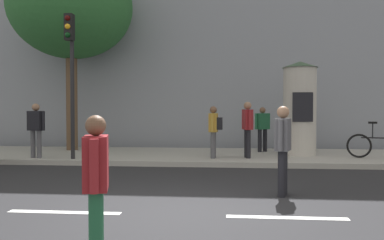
{
  "coord_description": "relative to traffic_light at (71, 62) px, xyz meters",
  "views": [
    {
      "loc": [
        0.85,
        -6.03,
        1.63
      ],
      "look_at": [
        0.11,
        2.0,
        1.4
      ],
      "focal_mm": 37.55,
      "sensor_mm": 36.0,
      "label": 1
    }
  ],
  "objects": [
    {
      "name": "pedestrian_in_red_top",
      "position": [
        -1.18,
        0.22,
        -1.86
      ],
      "size": [
        0.63,
        0.37,
        1.63
      ],
      "color": "#4C4C51",
      "rests_on": "sidewalk_curb"
    },
    {
      "name": "poster_column",
      "position": [
        6.81,
        1.73,
        -1.32
      ],
      "size": [
        1.13,
        1.13,
        2.97
      ],
      "color": "#B2ADA3",
      "rests_on": "sidewalk_curb"
    },
    {
      "name": "pedestrian_in_light_jacket",
      "position": [
        4.13,
        0.67,
        -1.91
      ],
      "size": [
        0.41,
        0.56,
        1.55
      ],
      "color": "#4C4C51",
      "rests_on": "sidewalk_curb"
    },
    {
      "name": "sidewalk_curb",
      "position": [
        3.72,
        1.76,
        -2.9
      ],
      "size": [
        36.0,
        4.0,
        0.15
      ],
      "primitive_type": "cube",
      "color": "#9E9B93",
      "rests_on": "ground_plane"
    },
    {
      "name": "lane_markings",
      "position": [
        3.72,
        -5.24,
        -2.97
      ],
      "size": [
        25.8,
        0.16,
        0.01
      ],
      "color": "silver",
      "rests_on": "ground_plane"
    },
    {
      "name": "ground_plane",
      "position": [
        3.72,
        -5.24,
        -2.97
      ],
      "size": [
        80.0,
        80.0,
        0.0
      ],
      "primitive_type": "plane",
      "color": "#232326"
    },
    {
      "name": "street_tree",
      "position": [
        -1.03,
        2.62,
        2.26
      ],
      "size": [
        4.35,
        4.35,
        6.96
      ],
      "color": "brown",
      "rests_on": "sidewalk_curb"
    },
    {
      "name": "pedestrian_with_bag",
      "position": [
        5.56,
        -3.72,
        -2.0
      ],
      "size": [
        0.35,
        0.55,
        1.68
      ],
      "color": "black",
      "rests_on": "ground_plane"
    },
    {
      "name": "building_backdrop",
      "position": [
        3.72,
        6.76,
        2.44
      ],
      "size": [
        36.0,
        5.0,
        10.82
      ],
      "primitive_type": "cube",
      "color": "gray",
      "rests_on": "ground_plane"
    },
    {
      "name": "traffic_light",
      "position": [
        0.0,
        0.0,
        0.0
      ],
      "size": [
        0.24,
        0.45,
        4.19
      ],
      "color": "black",
      "rests_on": "sidewalk_curb"
    },
    {
      "name": "pedestrian_with_backpack",
      "position": [
        3.2,
        -7.26,
        -2.07
      ],
      "size": [
        0.34,
        0.57,
        1.56
      ],
      "color": "#1E5938",
      "rests_on": "ground_plane"
    },
    {
      "name": "bicycle_leaning",
      "position": [
        8.97,
        1.03,
        -2.44
      ],
      "size": [
        1.74,
        0.42,
        1.09
      ],
      "color": "black",
      "rests_on": "sidewalk_curb"
    },
    {
      "name": "pedestrian_tallest",
      "position": [
        5.12,
        0.82,
        -1.84
      ],
      "size": [
        0.33,
        0.59,
        1.68
      ],
      "color": "black",
      "rests_on": "sidewalk_curb"
    },
    {
      "name": "pedestrian_in_dark_shirt",
      "position": [
        5.7,
        2.6,
        -1.92
      ],
      "size": [
        0.54,
        0.52,
        1.53
      ],
      "color": "black",
      "rests_on": "sidewalk_curb"
    }
  ]
}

